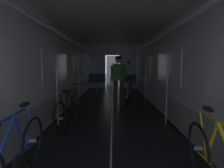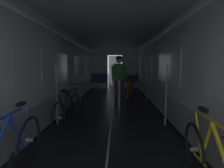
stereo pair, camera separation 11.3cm
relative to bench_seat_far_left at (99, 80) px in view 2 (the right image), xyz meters
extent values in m
cube|color=black|center=(-0.51, -4.82, -0.56)|extent=(0.08, 11.50, 0.01)
cube|color=black|center=(2.31, -4.82, -0.56)|extent=(0.08, 11.50, 0.01)
cube|color=beige|center=(0.90, -4.82, -0.56)|extent=(0.03, 11.27, 0.00)
cube|color=#9EA0A5|center=(-0.61, -4.82, -0.27)|extent=(0.12, 11.50, 0.60)
cube|color=silver|center=(-0.61, -4.82, 0.96)|extent=(0.12, 11.50, 1.85)
cube|color=white|center=(-0.54, -5.40, 0.78)|extent=(0.02, 1.90, 0.80)
cube|color=white|center=(-0.54, -2.52, 0.78)|extent=(0.02, 1.90, 0.80)
cube|color=white|center=(-0.54, 0.35, 0.78)|extent=(0.02, 1.90, 0.80)
cube|color=yellow|center=(-0.54, -4.38, 0.78)|extent=(0.01, 0.20, 0.28)
cylinder|color=white|center=(-0.27, -4.82, 1.53)|extent=(0.07, 11.04, 0.07)
cylinder|color=#B7BABF|center=(-0.37, -5.97, 0.13)|extent=(0.04, 0.04, 1.40)
cylinder|color=#B7BABF|center=(-0.37, -3.37, 0.13)|extent=(0.04, 0.04, 1.40)
cube|color=#9EA0A5|center=(2.41, -4.82, -0.27)|extent=(0.12, 11.50, 0.60)
cube|color=silver|center=(2.41, -4.82, 0.96)|extent=(0.12, 11.50, 1.85)
cube|color=white|center=(2.35, -5.40, 0.78)|extent=(0.02, 1.90, 0.80)
cube|color=white|center=(2.35, -2.52, 0.78)|extent=(0.02, 1.90, 0.80)
cube|color=white|center=(2.35, 0.35, 0.78)|extent=(0.02, 1.90, 0.80)
cube|color=yellow|center=(2.35, -4.72, 0.78)|extent=(0.01, 0.20, 0.28)
cylinder|color=white|center=(2.07, -4.82, 1.53)|extent=(0.07, 11.04, 0.07)
cylinder|color=#B7BABF|center=(2.17, -5.97, 0.13)|extent=(0.04, 0.04, 1.40)
cylinder|color=#B7BABF|center=(2.17, -3.37, 0.13)|extent=(0.04, 0.04, 1.40)
cube|color=silver|center=(-0.05, 0.99, 0.66)|extent=(1.00, 0.12, 2.45)
cube|color=silver|center=(1.85, 0.99, 0.66)|extent=(1.00, 0.12, 2.45)
cube|color=silver|center=(0.90, 0.99, 1.68)|extent=(0.90, 0.12, 0.40)
cube|color=#4C4F54|center=(0.90, 1.69, 0.46)|extent=(0.81, 0.04, 2.05)
cube|color=silver|center=(0.90, -4.82, 1.94)|extent=(3.14, 11.62, 0.12)
cylinder|color=gray|center=(0.00, -0.07, -0.35)|extent=(0.12, 0.12, 0.44)
cube|color=#2D4784|center=(0.00, -0.07, -0.08)|extent=(0.96, 0.44, 0.10)
cube|color=#2D4784|center=(0.00, 0.12, 0.17)|extent=(0.96, 0.08, 0.40)
torus|color=gray|center=(-0.43, 0.15, 0.37)|extent=(0.14, 0.14, 0.02)
cylinder|color=gray|center=(1.80, -0.07, -0.35)|extent=(0.12, 0.12, 0.44)
cube|color=#2D4784|center=(1.80, -0.07, -0.08)|extent=(0.96, 0.44, 0.10)
cube|color=#2D4784|center=(1.80, 0.12, 0.17)|extent=(0.96, 0.08, 0.40)
torus|color=gray|center=(1.37, 0.15, 0.37)|extent=(0.14, 0.14, 0.02)
torus|color=black|center=(-0.19, -7.63, -0.23)|extent=(0.10, 0.67, 0.67)
cylinder|color=#B2B2B7|center=(-0.19, -7.63, -0.23)|extent=(0.09, 0.05, 0.05)
cylinder|color=#2342B7|center=(-0.19, -7.93, -0.01)|extent=(0.08, 0.34, 0.55)
cylinder|color=#2342B7|center=(-0.19, -8.18, 0.25)|extent=(0.07, 0.82, 0.04)
cylinder|color=#2342B7|center=(-0.20, -7.70, 0.01)|extent=(0.05, 0.17, 0.49)
cylinder|color=#2342B7|center=(-0.18, -7.86, -0.26)|extent=(0.05, 0.45, 0.07)
cylinder|color=black|center=(-0.17, -8.08, -0.28)|extent=(0.03, 0.17, 0.17)
ellipsoid|color=black|center=(-0.22, -7.75, 0.31)|extent=(0.10, 0.24, 0.06)
torus|color=black|center=(2.02, -7.84, -0.23)|extent=(0.14, 0.67, 0.67)
cylinder|color=#B2B2B7|center=(2.02, -7.84, -0.23)|extent=(0.10, 0.06, 0.06)
cylinder|color=yellow|center=(2.01, -8.14, -0.01)|extent=(0.10, 0.34, 0.55)
cylinder|color=yellow|center=(2.00, -8.39, 0.25)|extent=(0.11, 0.82, 0.04)
cylinder|color=yellow|center=(2.03, -7.91, 0.01)|extent=(0.05, 0.17, 0.49)
cylinder|color=yellow|center=(2.00, -8.07, -0.26)|extent=(0.07, 0.45, 0.07)
ellipsoid|color=black|center=(2.04, -7.97, 0.31)|extent=(0.11, 0.25, 0.07)
torus|color=black|center=(-0.12, -6.57, -0.23)|extent=(0.15, 0.68, 0.67)
cylinder|color=#B2B2B7|center=(-0.12, -6.57, -0.23)|extent=(0.10, 0.06, 0.06)
torus|color=black|center=(-0.03, -5.55, -0.23)|extent=(0.15, 0.68, 0.67)
cylinder|color=#B2B2B7|center=(-0.03, -5.55, -0.23)|extent=(0.10, 0.06, 0.06)
cylinder|color=black|center=(-0.04, -5.87, -0.01)|extent=(0.13, 0.54, 0.56)
cylinder|color=black|center=(-0.07, -6.28, -0.01)|extent=(0.06, 0.35, 0.55)
cylinder|color=black|center=(-0.03, -6.03, 0.25)|extent=(0.11, 0.82, 0.04)
cylinder|color=black|center=(-0.09, -6.50, 0.01)|extent=(0.08, 0.16, 0.49)
cylinder|color=black|center=(-0.10, -6.35, -0.26)|extent=(0.06, 0.45, 0.07)
cylinder|color=black|center=(-0.01, -5.59, 0.01)|extent=(0.07, 0.09, 0.49)
cylinder|color=black|center=(-0.08, -6.12, -0.28)|extent=(0.04, 0.17, 0.17)
ellipsoid|color=black|center=(-0.06, -6.45, 0.31)|extent=(0.12, 0.25, 0.07)
cylinder|color=black|center=(0.02, -5.57, 0.35)|extent=(0.44, 0.06, 0.06)
cylinder|color=#2D2D33|center=(1.02, -3.92, -0.12)|extent=(0.13, 0.13, 0.90)
cylinder|color=#2D2D33|center=(1.22, -3.96, -0.12)|extent=(0.13, 0.13, 0.90)
cube|color=#337F47|center=(1.12, -3.94, 0.61)|extent=(0.39, 0.28, 0.56)
cylinder|color=#337F47|center=(0.90, -3.88, 0.56)|extent=(0.12, 0.21, 0.53)
cylinder|color=#337F47|center=(1.34, -3.96, 0.56)|extent=(0.12, 0.21, 0.53)
sphere|color=beige|center=(1.12, -3.94, 1.01)|extent=(0.21, 0.21, 0.21)
ellipsoid|color=black|center=(1.12, -3.94, 1.08)|extent=(0.29, 0.32, 0.16)
cube|color=#3D703D|center=(1.09, -4.11, 0.65)|extent=(0.30, 0.21, 0.40)
torus|color=black|center=(1.37, -4.20, -0.23)|extent=(0.19, 0.67, 0.67)
cylinder|color=#B2B2B7|center=(1.37, -4.20, -0.23)|extent=(0.10, 0.07, 0.05)
torus|color=black|center=(1.55, -3.19, -0.23)|extent=(0.19, 0.67, 0.67)
cylinder|color=#B2B2B7|center=(1.55, -3.19, -0.23)|extent=(0.10, 0.07, 0.05)
cylinder|color=orange|center=(1.50, -3.50, -0.01)|extent=(0.16, 0.53, 0.56)
cylinder|color=orange|center=(1.43, -3.91, -0.01)|extent=(0.07, 0.35, 0.55)
cylinder|color=orange|center=(1.49, -3.66, 0.25)|extent=(0.18, 0.81, 0.04)
cylinder|color=orange|center=(1.39, -4.13, 0.01)|extent=(0.08, 0.16, 0.49)
cylinder|color=orange|center=(1.40, -3.98, -0.26)|extent=(0.10, 0.45, 0.07)
cylinder|color=orange|center=(1.55, -3.22, 0.01)|extent=(0.05, 0.10, 0.49)
cylinder|color=black|center=(1.44, -3.75, -0.28)|extent=(0.05, 0.17, 0.17)
ellipsoid|color=black|center=(1.42, -4.08, 0.31)|extent=(0.13, 0.25, 0.06)
cylinder|color=black|center=(1.58, -3.21, 0.35)|extent=(0.44, 0.10, 0.05)
cylinder|color=#384C75|center=(1.90, -0.37, -0.12)|extent=(0.13, 0.13, 0.90)
cylinder|color=#384C75|center=(1.70, -0.37, -0.12)|extent=(0.13, 0.13, 0.90)
cube|color=silver|center=(1.80, -0.37, 0.61)|extent=(0.36, 0.22, 0.56)
cylinder|color=silver|center=(2.02, -0.39, 0.56)|extent=(0.09, 0.20, 0.53)
cylinder|color=silver|center=(1.58, -0.39, 0.56)|extent=(0.09, 0.20, 0.53)
sphere|color=#9E7051|center=(1.80, -0.37, 1.01)|extent=(0.21, 0.21, 0.21)
camera|label=1|loc=(0.93, -9.98, 0.81)|focal=28.04mm
camera|label=2|loc=(1.05, -9.97, 0.81)|focal=28.04mm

